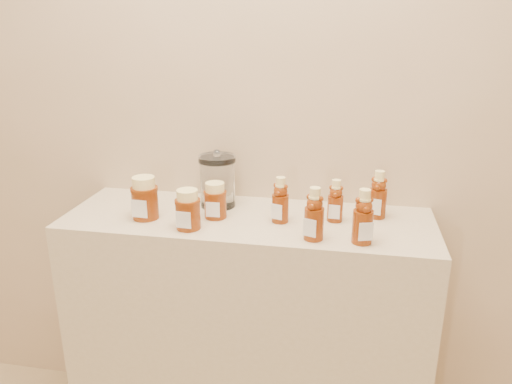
% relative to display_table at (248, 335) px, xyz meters
% --- Properties ---
extents(wall_back, '(3.50, 0.02, 2.70)m').
position_rel_display_table_xyz_m(wall_back, '(0.00, 0.20, 0.90)').
color(wall_back, tan).
rests_on(wall_back, ground).
extents(display_table, '(1.20, 0.40, 0.90)m').
position_rel_display_table_xyz_m(display_table, '(0.00, 0.00, 0.00)').
color(display_table, '#BFAE8C').
rests_on(display_table, ground).
extents(bear_bottle_back_left, '(0.07, 0.07, 0.17)m').
position_rel_display_table_xyz_m(bear_bottle_back_left, '(0.11, -0.01, 0.53)').
color(bear_bottle_back_left, '#632207').
rests_on(bear_bottle_back_left, display_table).
extents(bear_bottle_back_mid, '(0.06, 0.06, 0.15)m').
position_rel_display_table_xyz_m(bear_bottle_back_mid, '(0.28, 0.02, 0.53)').
color(bear_bottle_back_mid, '#632207').
rests_on(bear_bottle_back_mid, display_table).
extents(bear_bottle_back_right, '(0.08, 0.08, 0.18)m').
position_rel_display_table_xyz_m(bear_bottle_back_right, '(0.41, 0.08, 0.54)').
color(bear_bottle_back_right, '#632207').
rests_on(bear_bottle_back_right, display_table).
extents(bear_bottle_front_left, '(0.08, 0.08, 0.18)m').
position_rel_display_table_xyz_m(bear_bottle_front_left, '(0.22, -0.13, 0.54)').
color(bear_bottle_front_left, '#632207').
rests_on(bear_bottle_front_left, display_table).
extents(bear_bottle_front_right, '(0.08, 0.08, 0.18)m').
position_rel_display_table_xyz_m(bear_bottle_front_right, '(0.36, -0.13, 0.54)').
color(bear_bottle_front_right, '#632207').
rests_on(bear_bottle_front_right, display_table).
extents(honey_jar_left, '(0.09, 0.09, 0.14)m').
position_rel_display_table_xyz_m(honey_jar_left, '(-0.32, -0.06, 0.52)').
color(honey_jar_left, '#632207').
rests_on(honey_jar_left, display_table).
extents(honey_jar_back, '(0.08, 0.08, 0.12)m').
position_rel_display_table_xyz_m(honey_jar_back, '(-0.10, -0.02, 0.51)').
color(honey_jar_back, '#632207').
rests_on(honey_jar_back, display_table).
extents(honey_jar_front, '(0.08, 0.08, 0.12)m').
position_rel_display_table_xyz_m(honey_jar_front, '(-0.16, -0.12, 0.51)').
color(honey_jar_front, '#632207').
rests_on(honey_jar_front, display_table).
extents(glass_canister, '(0.14, 0.14, 0.19)m').
position_rel_display_table_xyz_m(glass_canister, '(-0.12, 0.09, 0.55)').
color(glass_canister, white).
rests_on(glass_canister, display_table).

